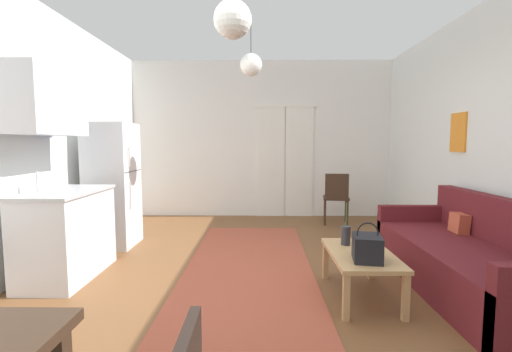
% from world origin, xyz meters
% --- Properties ---
extents(ground_plane, '(5.33, 7.37, 0.10)m').
position_xyz_m(ground_plane, '(0.00, 0.00, -0.05)').
color(ground_plane, brown).
extents(wall_back, '(4.93, 0.13, 2.86)m').
position_xyz_m(wall_back, '(0.02, 3.43, 1.42)').
color(wall_back, white).
rests_on(wall_back, ground_plane).
extents(area_rug, '(1.36, 3.47, 0.01)m').
position_xyz_m(area_rug, '(-0.14, 0.63, 0.01)').
color(area_rug, '#9E4733').
rests_on(area_rug, ground_plane).
extents(couch, '(0.87, 2.17, 0.86)m').
position_xyz_m(couch, '(1.93, 0.00, 0.28)').
color(couch, '#5B191E').
rests_on(couch, ground_plane).
extents(coffee_table, '(0.53, 0.93, 0.40)m').
position_xyz_m(coffee_table, '(0.87, -0.12, 0.35)').
color(coffee_table, tan).
rests_on(coffee_table, ground_plane).
extents(bamboo_vase, '(0.09, 0.09, 0.40)m').
position_xyz_m(bamboo_vase, '(0.79, 0.11, 0.50)').
color(bamboo_vase, '#2D2D33').
rests_on(bamboo_vase, coffee_table).
extents(handbag, '(0.26, 0.31, 0.32)m').
position_xyz_m(handbag, '(0.86, -0.33, 0.51)').
color(handbag, black).
rests_on(handbag, coffee_table).
extents(refrigerator, '(0.58, 0.62, 1.62)m').
position_xyz_m(refrigerator, '(-1.96, 1.44, 0.81)').
color(refrigerator, white).
rests_on(refrigerator, ground_plane).
extents(kitchen_counter, '(0.58, 1.05, 2.08)m').
position_xyz_m(kitchen_counter, '(-2.00, 0.32, 0.80)').
color(kitchen_counter, silver).
rests_on(kitchen_counter, ground_plane).
extents(accent_chair, '(0.48, 0.46, 0.86)m').
position_xyz_m(accent_chair, '(1.25, 2.69, 0.49)').
color(accent_chair, '#382619').
rests_on(accent_chair, ground_plane).
extents(pendant_lamp_near, '(0.29, 0.29, 0.71)m').
position_xyz_m(pendant_lamp_near, '(-0.23, -0.36, 2.30)').
color(pendant_lamp_near, black).
extents(pendant_lamp_far, '(0.29, 0.29, 0.65)m').
position_xyz_m(pendant_lamp_far, '(-0.14, 1.48, 2.36)').
color(pendant_lamp_far, black).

